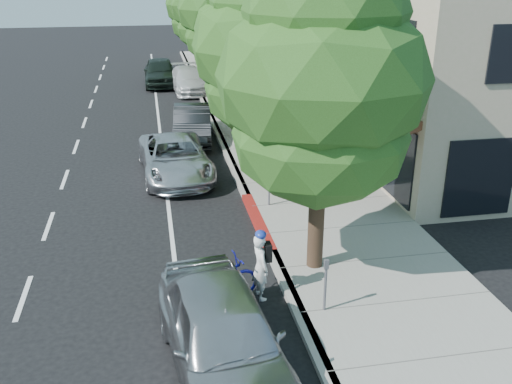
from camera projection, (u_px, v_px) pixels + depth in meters
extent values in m
plane|color=black|center=(264.00, 238.00, 16.30)|extent=(120.00, 120.00, 0.00)
cube|color=gray|center=(280.00, 148.00, 23.95)|extent=(4.60, 56.00, 0.15)
cube|color=#9E998E|center=(226.00, 151.00, 23.56)|extent=(0.30, 56.00, 0.15)
cube|color=maroon|center=(258.00, 221.00, 17.18)|extent=(0.32, 4.00, 0.15)
cube|color=#BBA590|center=(365.00, 33.00, 33.02)|extent=(10.00, 36.00, 7.00)
cylinder|color=black|center=(316.00, 221.00, 14.11)|extent=(0.40, 0.40, 2.79)
ellipsoid|color=#244815|center=(320.00, 135.00, 13.29)|extent=(4.20, 4.20, 3.36)
ellipsoid|color=#244815|center=(322.00, 77.00, 12.78)|extent=(4.94, 4.94, 3.95)
ellipsoid|color=#244815|center=(325.00, 11.00, 12.24)|extent=(3.70, 3.70, 2.96)
cylinder|color=black|center=(267.00, 149.00, 19.59)|extent=(0.40, 0.40, 2.71)
ellipsoid|color=#244815|center=(268.00, 88.00, 18.79)|extent=(4.27, 4.27, 3.42)
ellipsoid|color=#244815|center=(268.00, 47.00, 18.29)|extent=(5.02, 5.02, 4.02)
ellipsoid|color=#244815|center=(268.00, 1.00, 17.77)|extent=(3.77, 3.77, 3.01)
cylinder|color=black|center=(240.00, 109.00, 25.06)|extent=(0.40, 0.40, 2.66)
ellipsoid|color=#244815|center=(239.00, 61.00, 24.28)|extent=(3.28, 3.28, 2.62)
ellipsoid|color=#244815|center=(239.00, 29.00, 23.79)|extent=(3.86, 3.86, 3.09)
cylinder|color=black|center=(222.00, 80.00, 30.48)|extent=(0.40, 0.40, 2.91)
ellipsoid|color=#244815|center=(221.00, 36.00, 29.62)|extent=(3.82, 3.82, 3.06)
ellipsoid|color=#244815|center=(220.00, 8.00, 29.09)|extent=(4.50, 4.50, 3.60)
cylinder|color=black|center=(209.00, 63.00, 35.97)|extent=(0.40, 0.40, 2.78)
ellipsoid|color=#244815|center=(208.00, 27.00, 35.15)|extent=(3.95, 3.95, 3.16)
ellipsoid|color=#244815|center=(208.00, 4.00, 34.64)|extent=(4.64, 4.64, 3.71)
cylinder|color=black|center=(200.00, 51.00, 41.47)|extent=(0.40, 0.40, 2.59)
ellipsoid|color=#244815|center=(199.00, 22.00, 40.71)|extent=(4.12, 4.12, 3.30)
ellipsoid|color=#244815|center=(199.00, 4.00, 40.23)|extent=(4.85, 4.85, 3.88)
imported|color=white|center=(261.00, 267.00, 13.15)|extent=(0.48, 0.65, 1.62)
imported|color=#14158F|center=(216.00, 281.00, 13.07)|extent=(2.16, 1.16, 1.08)
imported|color=silver|center=(175.00, 158.00, 20.75)|extent=(2.74, 5.31, 1.43)
imported|color=black|center=(193.00, 124.00, 24.93)|extent=(2.00, 4.69, 1.50)
imported|color=silver|center=(189.00, 80.00, 34.34)|extent=(2.44, 5.11, 1.44)
imported|color=black|center=(160.00, 72.00, 36.17)|extent=(1.99, 4.95, 1.69)
imported|color=#AEAFB3|center=(223.00, 336.00, 10.64)|extent=(2.58, 5.24, 1.72)
imported|color=black|center=(285.00, 113.00, 25.76)|extent=(1.02, 0.98, 1.66)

